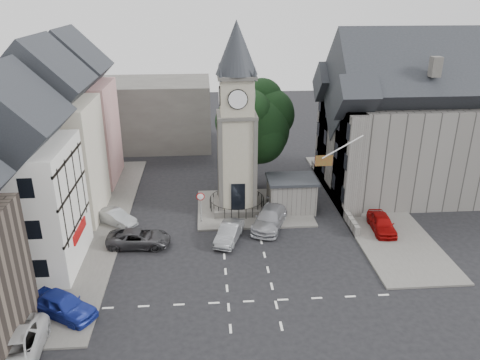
{
  "coord_description": "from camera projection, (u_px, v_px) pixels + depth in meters",
  "views": [
    {
      "loc": [
        -2.61,
        -29.94,
        18.39
      ],
      "look_at": [
        0.05,
        5.0,
        4.05
      ],
      "focal_mm": 35.0,
      "sensor_mm": 36.0,
      "label": 1
    }
  ],
  "objects": [
    {
      "name": "ground",
      "position": [
        244.0,
        256.0,
        34.78
      ],
      "size": [
        120.0,
        120.0,
        0.0
      ],
      "primitive_type": "plane",
      "color": "black",
      "rests_on": "ground"
    },
    {
      "name": "pavement_west",
      "position": [
        91.0,
        223.0,
        39.41
      ],
      "size": [
        6.0,
        30.0,
        0.14
      ],
      "primitive_type": "cube",
      "color": "#595651",
      "rests_on": "ground"
    },
    {
      "name": "pavement_east",
      "position": [
        367.0,
        204.0,
        42.98
      ],
      "size": [
        6.0,
        26.0,
        0.14
      ],
      "primitive_type": "cube",
      "color": "#595651",
      "rests_on": "ground"
    },
    {
      "name": "central_island",
      "position": [
        253.0,
        208.0,
        42.24
      ],
      "size": [
        10.0,
        8.0,
        0.16
      ],
      "primitive_type": "cube",
      "color": "#595651",
      "rests_on": "ground"
    },
    {
      "name": "road_markings",
      "position": [
        252.0,
        301.0,
        29.7
      ],
      "size": [
        20.0,
        8.0,
        0.01
      ],
      "primitive_type": "cube",
      "color": "silver",
      "rests_on": "ground"
    },
    {
      "name": "clock_tower",
      "position": [
        237.0,
        122.0,
        39.08
      ],
      "size": [
        4.86,
        4.86,
        16.25
      ],
      "color": "#4C4944",
      "rests_on": "ground"
    },
    {
      "name": "stone_shelter",
      "position": [
        291.0,
        194.0,
        41.46
      ],
      "size": [
        4.3,
        3.3,
        3.08
      ],
      "color": "#66635E",
      "rests_on": "ground"
    },
    {
      "name": "town_tree",
      "position": [
        254.0,
        119.0,
        44.28
      ],
      "size": [
        7.2,
        7.2,
        10.8
      ],
      "color": "black",
      "rests_on": "ground"
    },
    {
      "name": "warning_sign_post",
      "position": [
        201.0,
        202.0,
        38.8
      ],
      "size": [
        0.7,
        0.19,
        2.85
      ],
      "color": "black",
      "rests_on": "ground"
    },
    {
      "name": "terrace_pink",
      "position": [
        74.0,
        119.0,
        45.97
      ],
      "size": [
        8.1,
        7.6,
        12.8
      ],
      "color": "tan",
      "rests_on": "ground"
    },
    {
      "name": "terrace_cream",
      "position": [
        50.0,
        143.0,
        38.58
      ],
      "size": [
        8.1,
        7.6,
        12.8
      ],
      "color": "beige",
      "rests_on": "ground"
    },
    {
      "name": "terrace_tudor",
      "position": [
        15.0,
        185.0,
        31.35
      ],
      "size": [
        8.1,
        7.6,
        12.0
      ],
      "color": "silver",
      "rests_on": "ground"
    },
    {
      "name": "backdrop_west",
      "position": [
        130.0,
        114.0,
        58.26
      ],
      "size": [
        20.0,
        10.0,
        8.0
      ],
      "primitive_type": "cube",
      "color": "#4C4944",
      "rests_on": "ground"
    },
    {
      "name": "east_building",
      "position": [
        401.0,
        129.0,
        43.66
      ],
      "size": [
        14.4,
        11.4,
        12.6
      ],
      "color": "#66635E",
      "rests_on": "ground"
    },
    {
      "name": "east_boundary_wall",
      "position": [
        332.0,
        192.0,
        44.49
      ],
      "size": [
        0.4,
        16.0,
        0.9
      ],
      "primitive_type": "cube",
      "color": "#66635E",
      "rests_on": "ground"
    },
    {
      "name": "flagpole",
      "position": [
        343.0,
        147.0,
        36.39
      ],
      "size": [
        3.68,
        0.1,
        2.74
      ],
      "color": "white",
      "rests_on": "ground"
    },
    {
      "name": "car_west_blue",
      "position": [
        63.0,
        305.0,
        28.15
      ],
      "size": [
        4.74,
        3.86,
        1.52
      ],
      "primitive_type": "imported",
      "rotation": [
        0.0,
        0.0,
        1.02
      ],
      "color": "navy",
      "rests_on": "ground"
    },
    {
      "name": "car_west_silver",
      "position": [
        115.0,
        218.0,
        39.17
      ],
      "size": [
        3.94,
        3.42,
        1.29
      ],
      "primitive_type": "imported",
      "rotation": [
        0.0,
        0.0,
        0.93
      ],
      "color": "#A2A7AA",
      "rests_on": "ground"
    },
    {
      "name": "car_west_grey",
      "position": [
        139.0,
        238.0,
        35.85
      ],
      "size": [
        4.94,
        2.47,
        1.34
      ],
      "primitive_type": "imported",
      "rotation": [
        0.0,
        0.0,
        1.52
      ],
      "color": "#323235",
      "rests_on": "ground"
    },
    {
      "name": "car_island_silver",
      "position": [
        229.0,
        233.0,
        36.65
      ],
      "size": [
        2.72,
        4.39,
        1.36
      ],
      "primitive_type": "imported",
      "rotation": [
        0.0,
        0.0,
        -0.33
      ],
      "color": "gray",
      "rests_on": "ground"
    },
    {
      "name": "car_island_east",
      "position": [
        270.0,
        218.0,
        38.81
      ],
      "size": [
        4.02,
        5.88,
        1.58
      ],
      "primitive_type": "imported",
      "rotation": [
        0.0,
        0.0,
        -0.37
      ],
      "color": "#999AA1",
      "rests_on": "ground"
    },
    {
      "name": "car_east_red",
      "position": [
        382.0,
        223.0,
        38.09
      ],
      "size": [
        1.95,
        4.28,
        1.42
      ],
      "primitive_type": "imported",
      "rotation": [
        0.0,
        0.0,
        -0.06
      ],
      "color": "#940808",
      "rests_on": "ground"
    },
    {
      "name": "van_sw_white",
      "position": [
        12.0,
        353.0,
        24.33
      ],
      "size": [
        3.19,
        6.12,
        1.65
      ],
      "primitive_type": "imported",
      "rotation": [
        0.0,
        0.0,
        0.08
      ],
      "color": "silver",
      "rests_on": "ground"
    },
    {
      "name": "pedestrian",
      "position": [
        367.0,
        203.0,
        41.48
      ],
      "size": [
        0.69,
        0.57,
        1.61
      ],
      "primitive_type": "imported",
      "rotation": [
        0.0,
        0.0,
        3.52
      ],
      "color": "#B7A697",
      "rests_on": "ground"
    }
  ]
}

